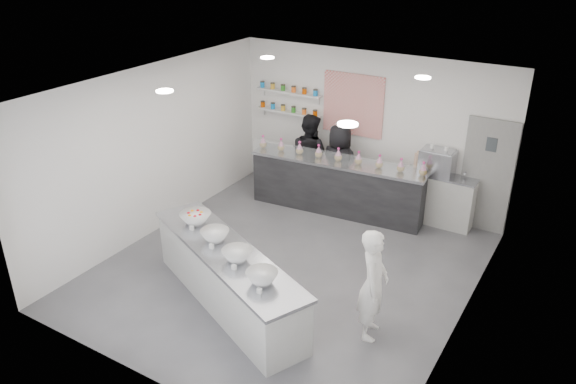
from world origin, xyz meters
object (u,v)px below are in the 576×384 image
object	(u,v)px
espresso_ledge	(438,199)
staff_left	(309,156)
back_bar	(337,186)
staff_right	(339,166)
espresso_machine	(437,162)
woman_prep	(373,284)
prep_counter	(227,277)

from	to	relation	value
espresso_ledge	staff_left	bearing A→B (deg)	-176.09
back_bar	staff_right	distance (m)	0.41
espresso_machine	staff_left	bearing A→B (deg)	-175.95
espresso_ledge	staff_right	world-z (taller)	staff_right
espresso_ledge	espresso_machine	distance (m)	0.72
espresso_ledge	espresso_machine	bearing A→B (deg)	180.00
espresso_machine	back_bar	bearing A→B (deg)	-162.90
espresso_machine	woman_prep	xyz separation A→B (m)	(0.33, -3.59, -0.41)
prep_counter	staff_left	xyz separation A→B (m)	(-0.82, 3.86, 0.42)
prep_counter	woman_prep	size ratio (longest dim) A/B	2.09
staff_right	espresso_machine	bearing A→B (deg)	-170.98
back_bar	woman_prep	world-z (taller)	woman_prep
woman_prep	staff_right	world-z (taller)	staff_right
prep_counter	staff_right	size ratio (longest dim) A/B	1.98
espresso_machine	staff_right	distance (m)	1.88
woman_prep	espresso_ledge	bearing A→B (deg)	-11.80
espresso_machine	staff_right	size ratio (longest dim) A/B	0.36
back_bar	staff_right	world-z (taller)	staff_right
staff_left	staff_right	distance (m)	0.72
back_bar	woman_prep	distance (m)	3.69
staff_left	woman_prep	bearing A→B (deg)	138.31
back_bar	espresso_machine	world-z (taller)	espresso_machine
prep_counter	woman_prep	xyz separation A→B (m)	(2.05, 0.46, 0.34)
woman_prep	staff_left	size ratio (longest dim) A/B	0.91
woman_prep	back_bar	bearing A→B (deg)	18.38
espresso_ledge	espresso_machine	xyz separation A→B (m)	(-0.10, 0.00, 0.71)
staff_left	prep_counter	bearing A→B (deg)	110.13
espresso_ledge	staff_left	distance (m)	2.67
woman_prep	staff_right	distance (m)	3.94
staff_left	staff_right	bearing A→B (deg)	-179.79
espresso_machine	espresso_ledge	bearing A→B (deg)	0.00
espresso_machine	staff_left	size ratio (longest dim) A/B	0.34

